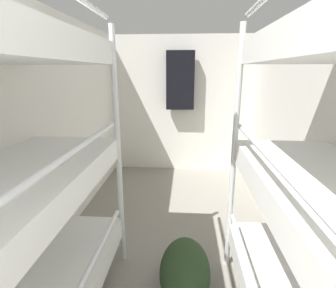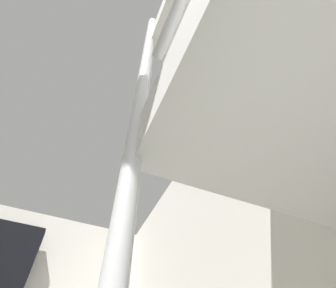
# 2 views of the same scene
# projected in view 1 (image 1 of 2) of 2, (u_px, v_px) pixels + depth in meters

# --- Properties ---
(wall_left) EXTENTS (0.06, 4.91, 2.21)m
(wall_left) POSITION_uv_depth(u_px,v_px,m) (28.00, 141.00, 2.11)
(wall_left) COLOR silver
(wall_left) RESTS_ON ground_plane
(wall_right) EXTENTS (0.06, 4.91, 2.21)m
(wall_right) POSITION_uv_depth(u_px,v_px,m) (334.00, 147.00, 1.95)
(wall_right) COLOR silver
(wall_right) RESTS_ON ground_plane
(wall_back) EXTENTS (2.44, 0.06, 2.21)m
(wall_back) POSITION_uv_depth(u_px,v_px,m) (181.00, 105.00, 4.36)
(wall_back) COLOR silver
(wall_back) RESTS_ON ground_plane
(duffel_bag) EXTENTS (0.38, 0.64, 0.38)m
(duffel_bag) POSITION_uv_depth(u_px,v_px,m) (185.00, 271.00, 1.98)
(duffel_bag) COLOR #23381E
(duffel_bag) RESTS_ON ground_plane
(hanging_coat) EXTENTS (0.44, 0.12, 0.90)m
(hanging_coat) POSITION_uv_depth(u_px,v_px,m) (180.00, 81.00, 4.11)
(hanging_coat) COLOR black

